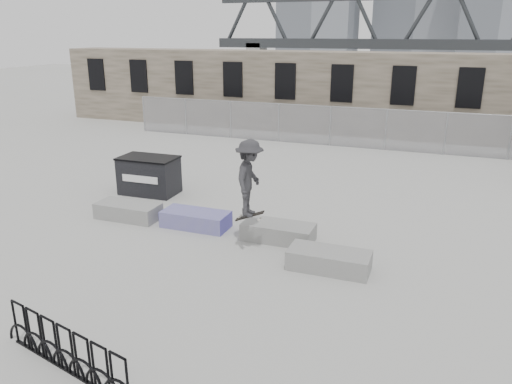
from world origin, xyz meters
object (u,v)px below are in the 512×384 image
planter_center_right (278,231)px  planter_offset (329,259)px  bike_rack (66,351)px  planter_center_left (196,219)px  dumpster (149,175)px  skateboarder (250,178)px  planter_far_left (128,210)px

planter_center_right → planter_offset: 2.15m
bike_rack → planter_center_right: bearing=76.7°
planter_center_left → planter_offset: size_ratio=1.00×
dumpster → skateboarder: (5.16, -3.27, 1.32)m
planter_center_left → planter_far_left: bearing=-177.5°
planter_center_left → planter_center_right: bearing=-1.4°
planter_far_left → dumpster: 2.58m
planter_offset → bike_rack: (-3.32, -5.43, 0.17)m
planter_center_right → dumpster: bearing=157.1°
planter_center_left → dumpster: dumpster is taller
planter_center_right → planter_far_left: bearing=-179.5°
planter_offset → planter_center_right: bearing=143.6°
planter_center_right → planter_offset: (1.73, -1.28, 0.00)m
planter_center_right → bike_rack: size_ratio=0.57×
planter_center_left → planter_offset: bearing=-17.1°
planter_offset → planter_far_left: bearing=169.5°
planter_far_left → planter_center_left: (2.32, 0.10, 0.00)m
skateboarder → bike_rack: bearing=164.1°
dumpster → bike_rack: (4.09, -9.11, -0.24)m
planter_center_left → dumpster: bearing=142.7°
planter_center_right → bike_rack: bearing=-103.3°
planter_center_left → skateboarder: (2.10, -0.94, 1.73)m
planter_far_left → bike_rack: bike_rack is taller
planter_far_left → bike_rack: 7.47m
planter_center_left → planter_offset: (4.35, -1.34, 0.00)m
planter_offset → dumpster: dumpster is taller
planter_offset → skateboarder: size_ratio=0.91×
planter_far_left → planter_center_left: same height
planter_far_left → planter_offset: size_ratio=1.00×
skateboarder → planter_center_right: bearing=-35.9°
planter_center_right → dumpster: size_ratio=0.96×
planter_center_right → planter_offset: bearing=-36.4°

